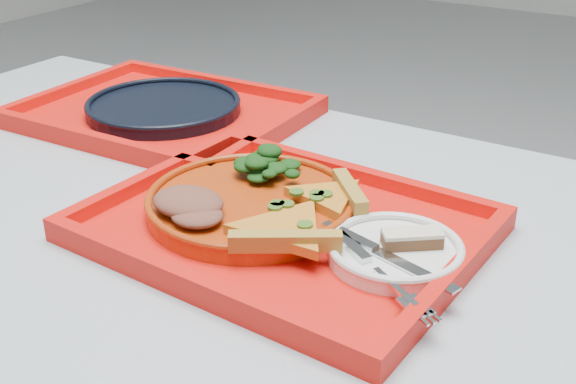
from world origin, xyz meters
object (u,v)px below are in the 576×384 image
at_px(tray_far, 164,116).
at_px(dinner_plate, 251,205).
at_px(tray_main, 284,230).
at_px(navy_plate, 164,108).
at_px(dessert_bar, 412,238).

height_order(tray_far, dinner_plate, dinner_plate).
xyz_separation_m(tray_main, navy_plate, (-0.39, 0.23, 0.01)).
xyz_separation_m(dinner_plate, navy_plate, (-0.33, 0.22, -0.00)).
bearing_deg(navy_plate, dinner_plate, -33.71).
relative_size(tray_main, dessert_bar, 6.63).
relative_size(dinner_plate, dessert_bar, 3.83).
xyz_separation_m(tray_main, tray_far, (-0.39, 0.23, 0.00)).
relative_size(dinner_plate, navy_plate, 1.00).
distance_m(navy_plate, dessert_bar, 0.59).
bearing_deg(navy_plate, tray_main, -30.89).
height_order(tray_far, navy_plate, navy_plate).
bearing_deg(navy_plate, tray_far, 0.00).
height_order(tray_main, dinner_plate, dinner_plate).
relative_size(tray_main, tray_far, 1.00).
xyz_separation_m(tray_far, navy_plate, (0.00, 0.00, 0.01)).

